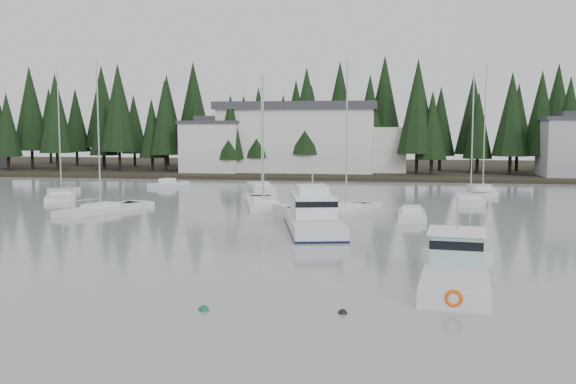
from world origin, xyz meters
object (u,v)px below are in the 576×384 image
object	(u,v)px
sailboat_0	(262,189)
sailboat_4	(62,197)
cabin_cruiser_center	(313,219)
sailboat_8	(101,211)
harbor_inn	(310,138)
sailboat_7	(263,205)
runabout_1	(412,217)
house_west	(213,145)
sailboat_9	(470,202)
sailboat_5	(483,192)
sailboat_1	(346,212)
runabout_3	(167,185)
lobster_boat_teal	(455,274)

from	to	relation	value
sailboat_0	sailboat_4	xyz separation A→B (m)	(-19.30, -12.30, -0.02)
cabin_cruiser_center	sailboat_4	size ratio (longest dim) A/B	0.86
sailboat_8	harbor_inn	bearing A→B (deg)	6.18
sailboat_7	runabout_1	xyz separation A→B (m)	(13.67, -6.37, 0.08)
sailboat_7	runabout_1	world-z (taller)	sailboat_7
house_west	cabin_cruiser_center	distance (m)	55.99
sailboat_7	house_west	bearing A→B (deg)	7.51
sailboat_8	runabout_1	bearing A→B (deg)	-68.62
harbor_inn	sailboat_8	size ratio (longest dim) A/B	2.11
sailboat_9	runabout_1	distance (m)	14.07
sailboat_8	sailboat_4	bearing A→B (deg)	62.98
sailboat_4	harbor_inn	bearing A→B (deg)	-56.57
harbor_inn	sailboat_5	size ratio (longest dim) A/B	1.96
sailboat_0	sailboat_9	bearing A→B (deg)	-129.43
cabin_cruiser_center	sailboat_9	size ratio (longest dim) A/B	0.89
sailboat_1	sailboat_8	xyz separation A→B (m)	(-21.47, -2.98, 0.00)
cabin_cruiser_center	sailboat_8	world-z (taller)	sailboat_8
harbor_inn	sailboat_8	distance (m)	50.09
cabin_cruiser_center	sailboat_9	world-z (taller)	sailboat_9
cabin_cruiser_center	sailboat_8	size ratio (longest dim) A/B	0.86
sailboat_8	sailboat_9	world-z (taller)	sailboat_8
sailboat_4	sailboat_7	world-z (taller)	sailboat_4
sailboat_9	harbor_inn	bearing A→B (deg)	38.34
house_west	runabout_1	distance (m)	53.57
sailboat_5	sailboat_7	world-z (taller)	sailboat_5
sailboat_8	runabout_3	bearing A→B (deg)	27.09
sailboat_4	runabout_3	bearing A→B (deg)	-51.44
house_west	sailboat_0	distance (m)	25.68
sailboat_7	sailboat_8	xyz separation A→B (m)	(-13.38, -6.54, 0.03)
sailboat_0	sailboat_1	world-z (taller)	sailboat_0
lobster_boat_teal	sailboat_5	world-z (taller)	sailboat_5
lobster_boat_teal	sailboat_8	world-z (taller)	sailboat_8
sailboat_7	cabin_cruiser_center	bearing A→B (deg)	-169.18
sailboat_7	sailboat_8	distance (m)	14.89
sailboat_7	sailboat_9	world-z (taller)	sailboat_9
runabout_3	harbor_inn	bearing A→B (deg)	-13.56
sailboat_1	sailboat_8	size ratio (longest dim) A/B	0.99
sailboat_0	sailboat_5	world-z (taller)	sailboat_5
lobster_boat_teal	cabin_cruiser_center	bearing A→B (deg)	35.27
sailboat_0	sailboat_7	xyz separation A→B (m)	(3.40, -16.14, -0.03)
harbor_inn	sailboat_8	bearing A→B (deg)	-104.85
runabout_3	sailboat_4	bearing A→B (deg)	174.44
sailboat_7	sailboat_9	bearing A→B (deg)	-87.29
sailboat_7	sailboat_4	bearing A→B (deg)	65.63
harbor_inn	sailboat_1	size ratio (longest dim) A/B	2.14
house_west	runabout_3	bearing A→B (deg)	-90.92
runabout_1	sailboat_5	bearing A→B (deg)	-20.31
house_west	lobster_boat_teal	world-z (taller)	house_west
cabin_cruiser_center	sailboat_7	bearing A→B (deg)	12.93
sailboat_8	sailboat_5	bearing A→B (deg)	-36.71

